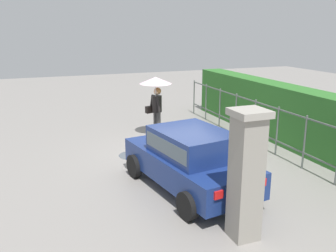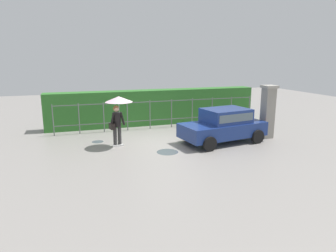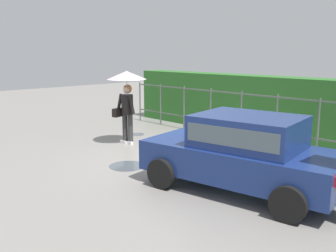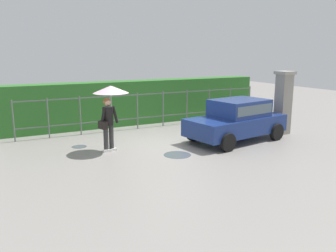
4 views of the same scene
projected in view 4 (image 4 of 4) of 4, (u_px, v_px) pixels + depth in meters
ground_plane at (168, 144)px, 12.10m from camera, size 40.00×40.00×0.00m
car at (237, 118)px, 12.43m from camera, size 3.93×2.33×1.48m
pedestrian at (110, 101)px, 10.88m from camera, size 1.11×1.11×2.11m
gate_pillar at (283, 102)px, 13.40m from camera, size 0.60×0.60×2.42m
fence_section at (150, 108)px, 14.59m from camera, size 10.64×0.05×1.50m
hedge_row at (140, 102)px, 15.50m from camera, size 11.59×0.90×1.90m
puddle_near at (177, 155)px, 10.81m from camera, size 0.86×0.86×0.00m
puddle_far at (79, 147)px, 11.74m from camera, size 0.51×0.51×0.00m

